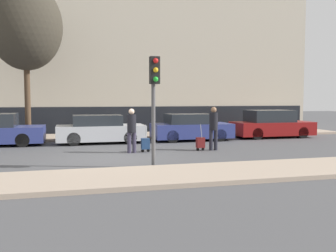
{
  "coord_description": "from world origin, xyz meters",
  "views": [
    {
      "loc": [
        -1.41,
        -13.24,
        2.11
      ],
      "look_at": [
        2.51,
        1.8,
        0.95
      ],
      "focal_mm": 40.0,
      "sensor_mm": 36.0,
      "label": 1
    }
  ],
  "objects_px": {
    "pedestrian_left": "(132,128)",
    "parked_bicycle": "(106,128)",
    "traffic_light": "(154,89)",
    "bare_tree_near_crossing": "(26,26)",
    "parked_car_2": "(191,128)",
    "pedestrian_right": "(213,126)",
    "trolley_left": "(145,144)",
    "trolley_right": "(200,143)",
    "parked_car_1": "(100,130)",
    "parked_car_3": "(271,125)"
  },
  "relations": [
    {
      "from": "parked_car_3",
      "to": "pedestrian_right",
      "type": "bearing_deg",
      "value": -141.35
    },
    {
      "from": "parked_car_3",
      "to": "trolley_left",
      "type": "relative_size",
      "value": 3.93
    },
    {
      "from": "pedestrian_left",
      "to": "trolley_right",
      "type": "distance_m",
      "value": 2.85
    },
    {
      "from": "traffic_light",
      "to": "bare_tree_near_crossing",
      "type": "distance_m",
      "value": 10.15
    },
    {
      "from": "trolley_left",
      "to": "bare_tree_near_crossing",
      "type": "bearing_deg",
      "value": 133.2
    },
    {
      "from": "trolley_left",
      "to": "pedestrian_right",
      "type": "xyz_separation_m",
      "value": [
        2.77,
        -0.16,
        0.67
      ]
    },
    {
      "from": "parked_car_2",
      "to": "pedestrian_right",
      "type": "xyz_separation_m",
      "value": [
        -0.22,
        -3.65,
        0.37
      ]
    },
    {
      "from": "trolley_right",
      "to": "parked_car_1",
      "type": "bearing_deg",
      "value": 136.01
    },
    {
      "from": "trolley_left",
      "to": "parked_bicycle",
      "type": "xyz_separation_m",
      "value": [
        -0.96,
        6.07,
        0.16
      ]
    },
    {
      "from": "pedestrian_left",
      "to": "parked_bicycle",
      "type": "bearing_deg",
      "value": -92.29
    },
    {
      "from": "parked_car_2",
      "to": "bare_tree_near_crossing",
      "type": "distance_m",
      "value": 9.41
    },
    {
      "from": "pedestrian_right",
      "to": "trolley_right",
      "type": "distance_m",
      "value": 0.87
    },
    {
      "from": "trolley_right",
      "to": "traffic_light",
      "type": "relative_size",
      "value": 0.32
    },
    {
      "from": "trolley_right",
      "to": "pedestrian_right",
      "type": "bearing_deg",
      "value": -1.36
    },
    {
      "from": "parked_car_3",
      "to": "pedestrian_left",
      "type": "distance_m",
      "value": 9.0
    },
    {
      "from": "parked_car_3",
      "to": "parked_bicycle",
      "type": "relative_size",
      "value": 2.4
    },
    {
      "from": "bare_tree_near_crossing",
      "to": "trolley_left",
      "type": "bearing_deg",
      "value": -46.8
    },
    {
      "from": "bare_tree_near_crossing",
      "to": "traffic_light",
      "type": "bearing_deg",
      "value": -62.55
    },
    {
      "from": "parked_car_2",
      "to": "pedestrian_right",
      "type": "bearing_deg",
      "value": -93.52
    },
    {
      "from": "parked_car_3",
      "to": "bare_tree_near_crossing",
      "type": "distance_m",
      "value": 13.46
    },
    {
      "from": "parked_car_3",
      "to": "trolley_right",
      "type": "relative_size",
      "value": 3.97
    },
    {
      "from": "traffic_light",
      "to": "parked_bicycle",
      "type": "bearing_deg",
      "value": 93.43
    },
    {
      "from": "parked_car_2",
      "to": "traffic_light",
      "type": "xyz_separation_m",
      "value": [
        -3.39,
        -6.89,
        1.76
      ]
    },
    {
      "from": "parked_car_1",
      "to": "pedestrian_right",
      "type": "xyz_separation_m",
      "value": [
        4.26,
        -3.6,
        0.38
      ]
    },
    {
      "from": "parked_bicycle",
      "to": "bare_tree_near_crossing",
      "type": "height_order",
      "value": "bare_tree_near_crossing"
    },
    {
      "from": "parked_car_1",
      "to": "traffic_light",
      "type": "height_order",
      "value": "traffic_light"
    },
    {
      "from": "trolley_left",
      "to": "trolley_right",
      "type": "xyz_separation_m",
      "value": [
        2.22,
        -0.15,
        -0.01
      ]
    },
    {
      "from": "pedestrian_right",
      "to": "parked_car_2",
      "type": "bearing_deg",
      "value": 87.91
    },
    {
      "from": "bare_tree_near_crossing",
      "to": "parked_car_1",
      "type": "bearing_deg",
      "value": -27.18
    },
    {
      "from": "pedestrian_left",
      "to": "bare_tree_near_crossing",
      "type": "bearing_deg",
      "value": -56.69
    },
    {
      "from": "parked_car_3",
      "to": "parked_bicycle",
      "type": "height_order",
      "value": "parked_car_3"
    },
    {
      "from": "parked_bicycle",
      "to": "bare_tree_near_crossing",
      "type": "distance_m",
      "value": 6.45
    },
    {
      "from": "parked_car_3",
      "to": "parked_car_1",
      "type": "bearing_deg",
      "value": -178.24
    },
    {
      "from": "trolley_left",
      "to": "trolley_right",
      "type": "relative_size",
      "value": 1.01
    },
    {
      "from": "trolley_left",
      "to": "traffic_light",
      "type": "bearing_deg",
      "value": -96.62
    },
    {
      "from": "parked_car_1",
      "to": "parked_car_3",
      "type": "bearing_deg",
      "value": 1.76
    },
    {
      "from": "trolley_left",
      "to": "trolley_right",
      "type": "height_order",
      "value": "trolley_left"
    },
    {
      "from": "pedestrian_left",
      "to": "trolley_left",
      "type": "relative_size",
      "value": 1.58
    },
    {
      "from": "traffic_light",
      "to": "parked_car_3",
      "type": "bearing_deg",
      "value": 41.59
    },
    {
      "from": "pedestrian_left",
      "to": "pedestrian_right",
      "type": "relative_size",
      "value": 0.97
    },
    {
      "from": "pedestrian_right",
      "to": "bare_tree_near_crossing",
      "type": "xyz_separation_m",
      "value": [
        -7.61,
        5.32,
        4.56
      ]
    },
    {
      "from": "trolley_left",
      "to": "traffic_light",
      "type": "distance_m",
      "value": 3.99
    },
    {
      "from": "parked_car_2",
      "to": "traffic_light",
      "type": "bearing_deg",
      "value": -116.24
    },
    {
      "from": "parked_car_2",
      "to": "trolley_left",
      "type": "xyz_separation_m",
      "value": [
        -3.0,
        -3.48,
        -0.3
      ]
    },
    {
      "from": "parked_car_3",
      "to": "pedestrian_left",
      "type": "bearing_deg",
      "value": -155.22
    },
    {
      "from": "trolley_right",
      "to": "trolley_left",
      "type": "bearing_deg",
      "value": 176.1
    },
    {
      "from": "trolley_right",
      "to": "parked_bicycle",
      "type": "height_order",
      "value": "parked_bicycle"
    },
    {
      "from": "parked_car_1",
      "to": "pedestrian_left",
      "type": "bearing_deg",
      "value": -74.93
    },
    {
      "from": "parked_car_2",
      "to": "pedestrian_right",
      "type": "relative_size",
      "value": 2.23
    },
    {
      "from": "parked_car_1",
      "to": "pedestrian_right",
      "type": "distance_m",
      "value": 5.59
    }
  ]
}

